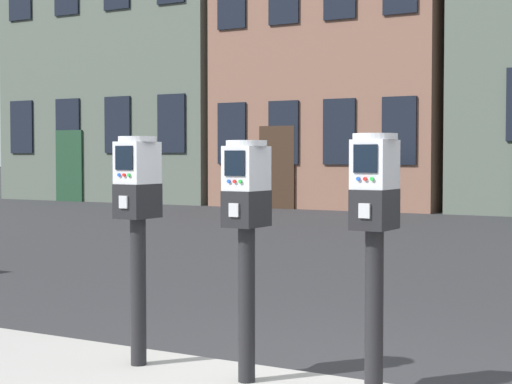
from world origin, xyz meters
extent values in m
cylinder|color=black|center=(-1.05, -0.14, 0.56)|extent=(0.09, 0.09, 0.84)
cube|color=black|center=(-1.05, -0.14, 1.08)|extent=(0.17, 0.24, 0.19)
cube|color=#A5A8AD|center=(-1.05, -0.26, 1.08)|extent=(0.06, 0.01, 0.07)
cube|color=#B7BABF|center=(-1.05, -0.14, 1.29)|extent=(0.17, 0.23, 0.24)
cube|color=black|center=(-1.05, -0.25, 1.32)|extent=(0.12, 0.01, 0.13)
cylinder|color=blue|center=(-1.09, -0.26, 1.23)|extent=(0.02, 0.01, 0.02)
cylinder|color=red|center=(-1.05, -0.26, 1.23)|extent=(0.02, 0.01, 0.02)
cylinder|color=green|center=(-1.02, -0.26, 1.23)|extent=(0.02, 0.01, 0.02)
cylinder|color=#B7BABF|center=(-1.05, -0.14, 1.43)|extent=(0.22, 0.22, 0.03)
cylinder|color=black|center=(-0.34, -0.14, 0.55)|extent=(0.09, 0.09, 0.82)
cube|color=black|center=(-0.34, -0.14, 1.06)|extent=(0.17, 0.24, 0.19)
cube|color=#A5A8AD|center=(-0.34, -0.26, 1.06)|extent=(0.06, 0.01, 0.07)
cube|color=#B7BABF|center=(-0.34, -0.14, 1.27)|extent=(0.17, 0.23, 0.23)
cube|color=black|center=(-0.34, -0.25, 1.29)|extent=(0.12, 0.01, 0.13)
cylinder|color=blue|center=(-0.37, -0.26, 1.20)|extent=(0.02, 0.01, 0.02)
cylinder|color=red|center=(-0.34, -0.26, 1.20)|extent=(0.02, 0.01, 0.02)
cylinder|color=green|center=(-0.30, -0.26, 1.20)|extent=(0.02, 0.01, 0.02)
cylinder|color=#B7BABF|center=(-0.34, -0.14, 1.40)|extent=(0.22, 0.22, 0.03)
cylinder|color=black|center=(0.38, -0.14, 0.56)|extent=(0.09, 0.09, 0.84)
cube|color=black|center=(0.38, -0.14, 1.07)|extent=(0.17, 0.24, 0.19)
cube|color=#A5A8AD|center=(0.38, -0.26, 1.07)|extent=(0.06, 0.01, 0.07)
cube|color=#B7BABF|center=(0.38, -0.14, 1.29)|extent=(0.17, 0.23, 0.24)
cube|color=black|center=(0.38, -0.25, 1.32)|extent=(0.12, 0.01, 0.13)
cylinder|color=blue|center=(0.34, -0.26, 1.22)|extent=(0.02, 0.01, 0.02)
cylinder|color=red|center=(0.38, -0.26, 1.22)|extent=(0.02, 0.01, 0.02)
cylinder|color=green|center=(0.41, -0.26, 1.22)|extent=(0.02, 0.01, 0.02)
cylinder|color=#B7BABF|center=(0.38, -0.14, 1.42)|extent=(0.22, 0.22, 0.03)
cube|color=#4C564C|center=(-14.20, 17.27, 6.07)|extent=(7.47, 5.07, 12.14)
cube|color=black|center=(-17.01, 14.70, 2.23)|extent=(0.90, 0.06, 1.60)
cube|color=black|center=(-15.14, 14.70, 2.23)|extent=(0.90, 0.06, 1.60)
cube|color=black|center=(-13.27, 14.70, 2.23)|extent=(0.90, 0.06, 1.60)
cube|color=black|center=(-11.40, 14.70, 2.23)|extent=(0.90, 0.06, 1.60)
cube|color=#193823|center=(-15.09, 14.70, 1.05)|extent=(1.00, 0.07, 2.10)
cube|color=brown|center=(-7.18, 18.14, 5.27)|extent=(6.12, 6.83, 10.53)
cube|color=black|center=(-9.47, 14.70, 1.93)|extent=(0.84, 0.06, 1.60)
cube|color=black|center=(-7.94, 14.70, 1.93)|extent=(0.84, 0.06, 1.60)
cube|color=black|center=(-6.41, 14.70, 1.93)|extent=(0.84, 0.06, 1.60)
cube|color=black|center=(-4.88, 14.70, 1.93)|extent=(0.84, 0.06, 1.60)
cube|color=black|center=(-8.13, 14.70, 1.05)|extent=(1.00, 0.07, 2.10)
camera|label=1|loc=(1.86, -3.88, 1.33)|focal=58.35mm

